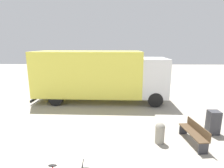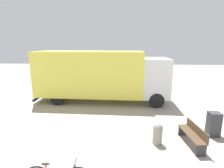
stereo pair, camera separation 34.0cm
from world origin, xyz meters
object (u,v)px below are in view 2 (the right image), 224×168
delivery_truck (100,74)px  park_bench (193,134)px  bollard_near_bench (158,133)px  utility_box (214,124)px

delivery_truck → park_bench: 6.76m
bollard_near_bench → utility_box: utility_box is taller
park_bench → bollard_near_bench: (-1.31, -0.01, 0.01)m
park_bench → bollard_near_bench: bearing=84.4°
park_bench → bollard_near_bench: 1.31m
delivery_truck → bollard_near_bench: bearing=-60.4°
delivery_truck → bollard_near_bench: 6.06m
delivery_truck → bollard_near_bench: size_ratio=10.34×
bollard_near_bench → utility_box: (2.42, 0.78, 0.05)m
park_bench → bollard_near_bench: size_ratio=1.88×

